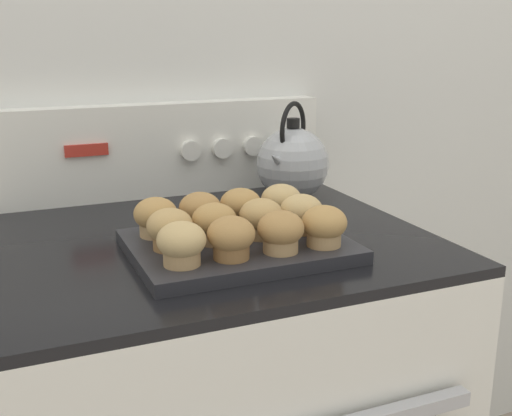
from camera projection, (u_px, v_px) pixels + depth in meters
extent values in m
cube|color=silver|center=(152.00, 50.00, 1.42)|extent=(8.00, 0.05, 2.40)
cube|color=black|center=(208.00, 238.00, 1.18)|extent=(0.76, 0.69, 0.02)
cube|color=white|center=(162.00, 150.00, 1.43)|extent=(0.75, 0.05, 0.21)
cube|color=#B72D23|center=(86.00, 150.00, 1.33)|extent=(0.09, 0.01, 0.02)
cylinder|color=white|center=(190.00, 151.00, 1.42)|extent=(0.04, 0.02, 0.04)
cylinder|color=white|center=(222.00, 148.00, 1.45)|extent=(0.04, 0.02, 0.04)
cylinder|color=white|center=(253.00, 146.00, 1.47)|extent=(0.04, 0.02, 0.04)
cylinder|color=white|center=(282.00, 144.00, 1.50)|extent=(0.04, 0.02, 0.04)
cube|color=#28282D|center=(238.00, 246.00, 1.07)|extent=(0.36, 0.28, 0.02)
cylinder|color=tan|center=(182.00, 255.00, 0.96)|extent=(0.06, 0.06, 0.03)
ellipsoid|color=tan|center=(181.00, 240.00, 0.95)|extent=(0.07, 0.07, 0.06)
cylinder|color=olive|center=(231.00, 249.00, 0.98)|extent=(0.06, 0.06, 0.03)
ellipsoid|color=#B2844C|center=(231.00, 234.00, 0.98)|extent=(0.07, 0.07, 0.06)
cylinder|color=tan|center=(281.00, 243.00, 1.01)|extent=(0.06, 0.06, 0.03)
ellipsoid|color=#B2844C|center=(281.00, 228.00, 1.00)|extent=(0.07, 0.07, 0.06)
cylinder|color=tan|center=(324.00, 237.00, 1.04)|extent=(0.06, 0.06, 0.03)
ellipsoid|color=tan|center=(324.00, 222.00, 1.03)|extent=(0.07, 0.07, 0.06)
cylinder|color=olive|center=(170.00, 240.00, 1.03)|extent=(0.06, 0.06, 0.03)
ellipsoid|color=tan|center=(170.00, 225.00, 1.02)|extent=(0.07, 0.07, 0.06)
cylinder|color=tan|center=(215.00, 234.00, 1.06)|extent=(0.06, 0.06, 0.03)
ellipsoid|color=tan|center=(214.00, 220.00, 1.05)|extent=(0.07, 0.07, 0.06)
cylinder|color=tan|center=(261.00, 229.00, 1.08)|extent=(0.06, 0.06, 0.03)
ellipsoid|color=tan|center=(261.00, 215.00, 1.08)|extent=(0.07, 0.07, 0.06)
cylinder|color=olive|center=(301.00, 224.00, 1.11)|extent=(0.06, 0.06, 0.03)
ellipsoid|color=tan|center=(302.00, 210.00, 1.10)|extent=(0.07, 0.07, 0.06)
cylinder|color=tan|center=(156.00, 227.00, 1.09)|extent=(0.06, 0.06, 0.03)
ellipsoid|color=tan|center=(155.00, 214.00, 1.08)|extent=(0.07, 0.07, 0.06)
cylinder|color=tan|center=(200.00, 221.00, 1.13)|extent=(0.06, 0.06, 0.03)
ellipsoid|color=#B2844C|center=(200.00, 208.00, 1.12)|extent=(0.07, 0.07, 0.06)
cylinder|color=tan|center=(241.00, 217.00, 1.15)|extent=(0.06, 0.06, 0.03)
ellipsoid|color=tan|center=(241.00, 204.00, 1.15)|extent=(0.07, 0.07, 0.06)
cylinder|color=tan|center=(281.00, 212.00, 1.18)|extent=(0.06, 0.06, 0.03)
ellipsoid|color=tan|center=(281.00, 199.00, 1.18)|extent=(0.07, 0.07, 0.06)
sphere|color=#ADAFB5|center=(293.00, 164.00, 1.39)|extent=(0.16, 0.16, 0.16)
cylinder|color=black|center=(293.00, 123.00, 1.37)|extent=(0.03, 0.03, 0.02)
cone|color=#ADAFB5|center=(278.00, 161.00, 1.33)|extent=(0.09, 0.08, 0.07)
torus|color=black|center=(293.00, 130.00, 1.37)|extent=(0.10, 0.09, 0.12)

